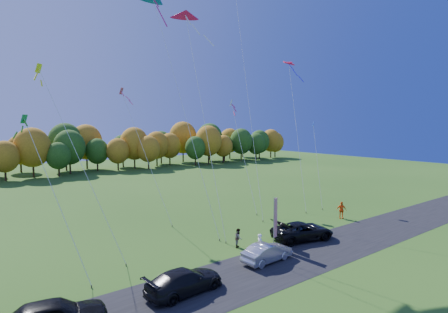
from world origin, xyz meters
TOP-DOWN VIEW (x-y plane):
  - ground at (0.00, 0.00)m, footprint 160.00×160.00m
  - asphalt_strip at (0.00, -4.00)m, footprint 90.00×6.00m
  - tree_line at (0.00, 55.00)m, footprint 116.00×12.00m
  - black_suv at (3.12, -1.41)m, footprint 6.04×3.88m
  - silver_sedan at (-2.84, -3.15)m, footprint 4.27×1.73m
  - dark_truck_a at (-10.20, -3.67)m, footprint 5.15×2.42m
  - person_tailgate_a at (-2.54, -2.05)m, footprint 0.57×0.73m
  - person_tailgate_b at (-2.63, 0.48)m, footprint 0.95×0.96m
  - person_east at (11.88, 0.71)m, footprint 1.11×1.05m
  - feather_flag at (-0.53, -1.63)m, footprint 0.55×0.22m
  - kite_delta_blue at (-3.58, 8.31)m, footprint 3.53×11.70m
  - kite_parafoil_orange at (6.75, 10.74)m, footprint 6.84×12.52m
  - kite_delta_red at (-2.45, 6.12)m, footprint 2.94×9.01m
  - kite_parafoil_rainbow at (12.93, 8.15)m, footprint 6.30×7.99m
  - kite_diamond_yellow at (-13.62, 5.19)m, footprint 4.72×6.42m
  - kite_diamond_green at (-15.85, 2.74)m, footprint 3.13×5.44m
  - kite_diamond_white at (6.50, 10.89)m, footprint 2.86×8.19m
  - kite_diamond_pink at (-5.65, 11.70)m, footprint 3.33×6.26m
  - kite_diamond_blue_low at (14.49, 6.06)m, footprint 2.70×3.94m

SIDE VIEW (x-z plane):
  - ground at x=0.00m, z-range 0.00..0.00m
  - tree_line at x=0.00m, z-range -5.00..5.00m
  - asphalt_strip at x=0.00m, z-range 0.00..0.01m
  - silver_sedan at x=-2.84m, z-range 0.00..1.38m
  - dark_truck_a at x=-10.20m, z-range 0.00..1.45m
  - black_suv at x=3.12m, z-range 0.00..1.55m
  - person_tailgate_b at x=-2.63m, z-range 0.00..1.56m
  - person_tailgate_a at x=-2.54m, z-range 0.00..1.76m
  - person_east at x=11.88m, z-range 0.00..1.84m
  - feather_flag at x=-0.53m, z-range 0.49..4.81m
  - kite_diamond_blue_low at x=14.49m, z-range -0.23..10.58m
  - kite_diamond_green at x=-15.85m, z-range -0.18..10.91m
  - kite_diamond_white at x=6.50m, z-range -0.28..13.48m
  - kite_diamond_pink at x=-5.65m, z-range -0.22..14.08m
  - kite_diamond_yellow at x=-13.62m, z-range -0.23..14.75m
  - kite_parafoil_rainbow at x=12.93m, z-range -0.13..18.81m
  - kite_delta_red at x=-2.45m, z-range 0.61..23.28m
  - kite_delta_blue at x=-3.58m, z-range 0.38..25.63m
  - kite_parafoil_orange at x=6.75m, z-range -0.17..31.32m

